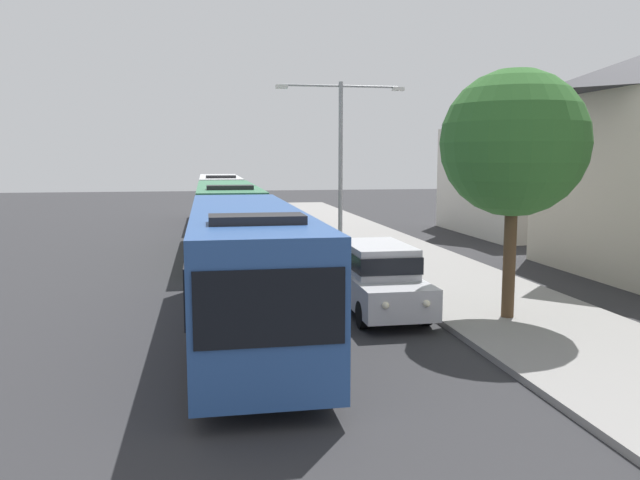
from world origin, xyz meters
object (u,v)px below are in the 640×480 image
(bus_middle, at_px, (220,197))
(roadside_tree, at_px, (514,144))
(bus_lead, at_px, (246,265))
(white_suv, at_px, (378,275))
(streetlamp_mid, at_px, (341,144))
(bus_second_in_line, at_px, (227,216))

(bus_middle, bearing_deg, roadside_tree, -75.78)
(bus_lead, relative_size, roadside_tree, 1.83)
(white_suv, bearing_deg, bus_lead, -157.22)
(streetlamp_mid, distance_m, roadside_tree, 14.59)
(bus_middle, relative_size, roadside_tree, 1.87)
(streetlamp_mid, bearing_deg, bus_lead, -110.53)
(bus_lead, relative_size, bus_second_in_line, 0.93)
(roadside_tree, bearing_deg, white_suv, 151.21)
(bus_middle, height_order, roadside_tree, roadside_tree)
(bus_second_in_line, height_order, bus_middle, same)
(bus_middle, bearing_deg, streetlamp_mid, -65.79)
(bus_middle, height_order, streetlamp_mid, streetlamp_mid)
(bus_lead, height_order, bus_middle, same)
(bus_middle, xyz_separation_m, streetlamp_mid, (5.40, -12.01, 3.18))
(roadside_tree, bearing_deg, streetlamp_mid, 95.22)
(bus_lead, distance_m, white_suv, 4.06)
(bus_lead, bearing_deg, roadside_tree, -0.95)
(white_suv, distance_m, roadside_tree, 4.96)
(bus_second_in_line, bearing_deg, bus_middle, 90.00)
(white_suv, relative_size, roadside_tree, 0.79)
(bus_second_in_line, relative_size, bus_middle, 1.05)
(bus_lead, relative_size, streetlamp_mid, 1.52)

